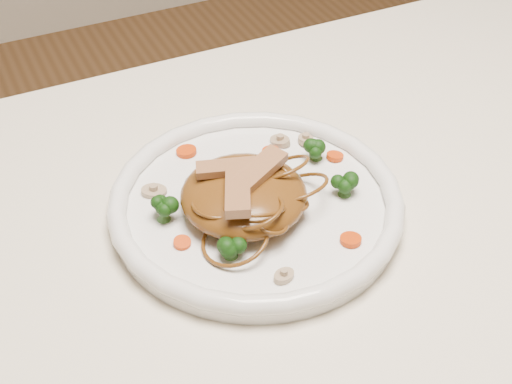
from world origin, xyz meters
name	(u,v)px	position (x,y,z in m)	size (l,w,h in m)	color
table	(332,302)	(0.00, 0.00, 0.65)	(1.20, 0.80, 0.75)	beige
plate	(256,208)	(-0.06, 0.07, 0.76)	(0.30, 0.30, 0.02)	white
noodle_mound	(244,195)	(-0.08, 0.06, 0.79)	(0.13, 0.13, 0.04)	#593610
chicken_a	(258,171)	(-0.06, 0.06, 0.81)	(0.07, 0.02, 0.01)	#A8794F
chicken_b	(226,168)	(-0.09, 0.08, 0.81)	(0.06, 0.02, 0.01)	#A8794F
chicken_c	(238,189)	(-0.09, 0.04, 0.81)	(0.07, 0.02, 0.01)	#A8794F
broccoli_0	(317,148)	(0.03, 0.10, 0.78)	(0.02, 0.02, 0.03)	#14390B
broccoli_1	(163,206)	(-0.15, 0.08, 0.78)	(0.03, 0.03, 0.03)	#14390B
broccoli_2	(230,246)	(-0.11, 0.01, 0.78)	(0.02, 0.02, 0.03)	#14390B
broccoli_3	(345,184)	(0.03, 0.04, 0.78)	(0.02, 0.02, 0.03)	#14390B
carrot_0	(271,152)	(-0.01, 0.13, 0.77)	(0.02, 0.02, 0.01)	#E34208
carrot_1	(182,243)	(-0.15, 0.04, 0.77)	(0.02, 0.02, 0.01)	#E34208
carrot_2	(335,156)	(0.05, 0.09, 0.77)	(0.02, 0.02, 0.01)	#E34208
carrot_3	(186,151)	(-0.09, 0.17, 0.77)	(0.02, 0.02, 0.01)	#E34208
carrot_4	(351,240)	(0.00, -0.02, 0.77)	(0.02, 0.02, 0.01)	#E34208
mushroom_0	(284,276)	(-0.08, -0.04, 0.77)	(0.02, 0.02, 0.01)	tan
mushroom_1	(306,140)	(0.03, 0.13, 0.77)	(0.02, 0.02, 0.01)	tan
mushroom_2	(154,191)	(-0.15, 0.12, 0.77)	(0.03, 0.03, 0.01)	tan
mushroom_3	(280,141)	(0.01, 0.15, 0.77)	(0.03, 0.03, 0.01)	tan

